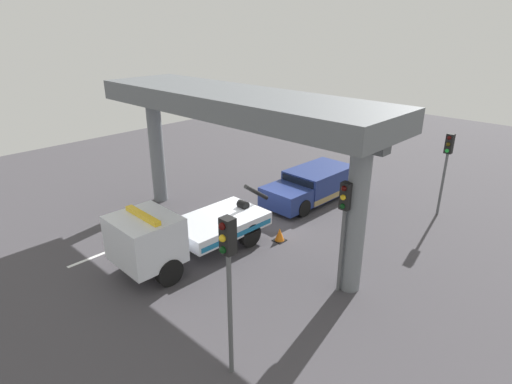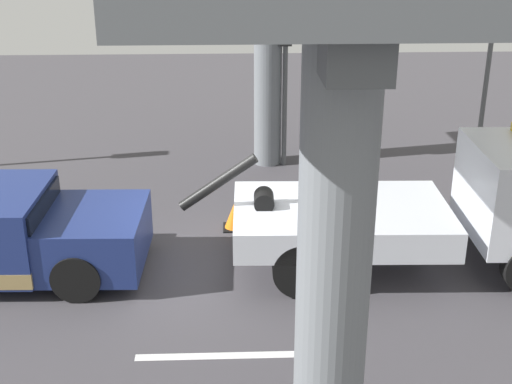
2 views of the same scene
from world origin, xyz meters
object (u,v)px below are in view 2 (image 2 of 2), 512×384
(tow_truck_white, at_px, (449,205))
(traffic_light_far, at_px, (286,52))
(traffic_cone_orange, at_px, (235,216))
(traffic_light_mid, at_px, (493,36))

(tow_truck_white, bearing_deg, traffic_light_far, 114.73)
(traffic_cone_orange, bearing_deg, traffic_light_far, 70.71)
(tow_truck_white, distance_m, traffic_light_mid, 6.35)
(traffic_light_mid, distance_m, traffic_cone_orange, 7.93)
(tow_truck_white, height_order, traffic_cone_orange, tow_truck_white)
(traffic_light_far, bearing_deg, traffic_cone_orange, -109.29)
(traffic_light_mid, bearing_deg, traffic_cone_orange, -149.27)
(traffic_light_far, xyz_separation_m, traffic_light_mid, (5.00, -0.00, 0.36))
(traffic_light_far, height_order, traffic_cone_orange, traffic_light_far)
(traffic_light_far, bearing_deg, traffic_light_mid, -0.00)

